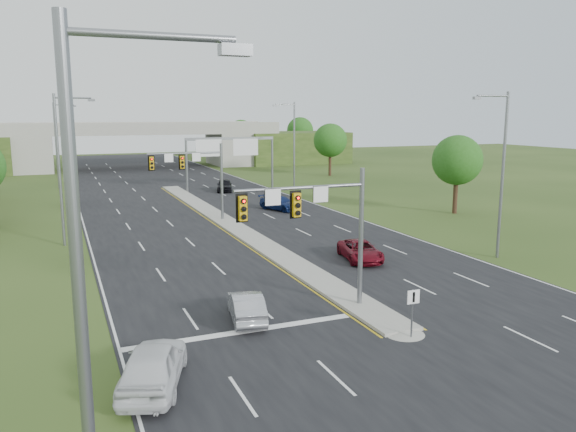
% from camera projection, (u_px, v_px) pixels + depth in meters
% --- Properties ---
extents(ground, '(240.00, 240.00, 0.00)m').
position_uv_depth(ground, '(359.00, 306.00, 28.34)').
color(ground, '#2B4017').
rests_on(ground, ground).
extents(road, '(24.00, 160.00, 0.02)m').
position_uv_depth(road, '(197.00, 204.00, 60.15)').
color(road, black).
rests_on(road, ground).
extents(median, '(2.00, 54.00, 0.16)m').
position_uv_depth(median, '(229.00, 223.00, 49.23)').
color(median, gray).
rests_on(median, road).
extents(median_nose, '(2.00, 2.00, 0.16)m').
position_uv_depth(median_nose, '(404.00, 332.00, 24.69)').
color(median_nose, gray).
rests_on(median_nose, road).
extents(lane_markings, '(23.72, 160.00, 0.01)m').
position_uv_depth(lane_markings, '(205.00, 214.00, 54.39)').
color(lane_markings, gold).
rests_on(lane_markings, road).
extents(signal_mast_near, '(6.62, 0.60, 7.00)m').
position_uv_depth(signal_mast_near, '(320.00, 218.00, 26.57)').
color(signal_mast_near, slate).
rests_on(signal_mast_near, ground).
extents(signal_mast_far, '(6.62, 0.60, 7.00)m').
position_uv_depth(signal_mast_far, '(197.00, 170.00, 49.29)').
color(signal_mast_far, slate).
rests_on(signal_mast_far, ground).
extents(keep_right_sign, '(0.60, 0.13, 2.20)m').
position_uv_depth(keep_right_sign, '(413.00, 305.00, 23.95)').
color(keep_right_sign, slate).
rests_on(keep_right_sign, ground).
extents(sign_gantry, '(11.58, 0.44, 6.67)m').
position_uv_depth(sign_gantry, '(229.00, 149.00, 70.74)').
color(sign_gantry, slate).
rests_on(sign_gantry, ground).
extents(overpass, '(80.00, 14.00, 8.10)m').
position_uv_depth(overpass, '(137.00, 148.00, 100.41)').
color(overpass, gray).
rests_on(overpass, ground).
extents(lightpole_l_near, '(2.85, 0.25, 11.00)m').
position_uv_depth(lightpole_l_near, '(97.00, 344.00, 8.60)').
color(lightpole_l_near, slate).
rests_on(lightpole_l_near, ground).
extents(lightpole_l_mid, '(2.85, 0.25, 11.00)m').
position_uv_depth(lightpole_l_mid, '(62.00, 163.00, 40.41)').
color(lightpole_l_mid, slate).
rests_on(lightpole_l_mid, ground).
extents(lightpole_l_far, '(2.85, 0.25, 11.00)m').
position_uv_depth(lightpole_l_far, '(57.00, 141.00, 72.22)').
color(lightpole_l_far, slate).
rests_on(lightpole_l_far, ground).
extents(lightpole_r_near, '(2.85, 0.25, 11.00)m').
position_uv_depth(lightpole_r_near, '(501.00, 168.00, 36.79)').
color(lightpole_r_near, slate).
rests_on(lightpole_r_near, ground).
extents(lightpole_r_far, '(2.85, 0.25, 11.00)m').
position_uv_depth(lightpole_r_far, '(293.00, 143.00, 68.60)').
color(lightpole_r_far, slate).
rests_on(lightpole_r_far, ground).
extents(tree_r_near, '(4.80, 4.80, 7.60)m').
position_uv_depth(tree_r_near, '(457.00, 160.00, 53.87)').
color(tree_r_near, '#382316').
rests_on(tree_r_near, ground).
extents(tree_r_mid, '(5.20, 5.20, 8.12)m').
position_uv_depth(tree_r_mid, '(330.00, 140.00, 87.13)').
color(tree_r_mid, '#382316').
rests_on(tree_r_mid, ground).
extents(tree_back_c, '(5.60, 5.60, 8.32)m').
position_uv_depth(tree_back_c, '(241.00, 133.00, 121.82)').
color(tree_back_c, '#382316').
rests_on(tree_back_c, ground).
extents(tree_back_d, '(6.00, 6.00, 8.85)m').
position_uv_depth(tree_back_d, '(300.00, 131.00, 127.03)').
color(tree_back_d, '#382316').
rests_on(tree_back_d, ground).
extents(car_white, '(3.46, 5.24, 1.66)m').
position_uv_depth(car_white, '(153.00, 365.00, 19.79)').
color(car_white, silver).
rests_on(car_white, road).
extents(car_silver, '(2.15, 4.30, 1.35)m').
position_uv_depth(car_silver, '(246.00, 306.00, 26.29)').
color(car_silver, '#A0A2A8').
rests_on(car_silver, road).
extents(car_far_a, '(3.05, 4.98, 1.29)m').
position_uv_depth(car_far_a, '(360.00, 251.00, 37.10)').
color(car_far_a, '#5E0915').
rests_on(car_far_a, road).
extents(car_far_b, '(3.64, 5.21, 1.40)m').
position_uv_depth(car_far_b, '(280.00, 203.00, 56.45)').
color(car_far_b, '#0B1947').
rests_on(car_far_b, road).
extents(car_far_c, '(3.03, 4.82, 1.53)m').
position_uv_depth(car_far_c, '(224.00, 185.00, 70.14)').
color(car_far_c, black).
rests_on(car_far_c, road).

